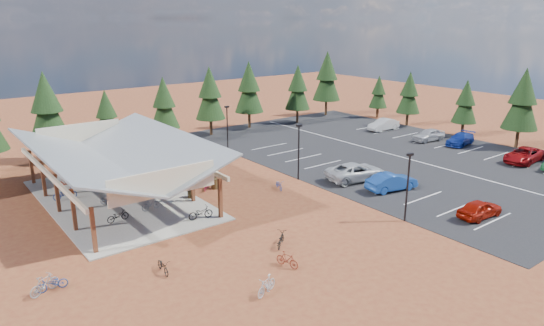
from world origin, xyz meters
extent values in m
plane|color=maroon|center=(0.00, 0.00, 0.00)|extent=(140.00, 140.00, 0.00)
cube|color=black|center=(18.50, 3.00, 0.02)|extent=(27.00, 44.00, 0.04)
cube|color=gray|center=(-10.00, 7.00, 0.05)|extent=(10.60, 18.60, 0.10)
cube|color=#5C231A|center=(-14.60, -1.40, 1.60)|extent=(0.25, 0.25, 3.00)
cube|color=#5C231A|center=(-14.60, 2.80, 1.60)|extent=(0.25, 0.25, 3.00)
cube|color=#5C231A|center=(-14.60, 7.00, 1.60)|extent=(0.25, 0.25, 3.00)
cube|color=#5C231A|center=(-14.60, 11.20, 1.60)|extent=(0.25, 0.25, 3.00)
cube|color=#5C231A|center=(-14.60, 15.40, 1.60)|extent=(0.25, 0.25, 3.00)
cube|color=#5C231A|center=(-5.40, -1.40, 1.60)|extent=(0.25, 0.25, 3.00)
cube|color=#5C231A|center=(-5.40, 2.80, 1.60)|extent=(0.25, 0.25, 3.00)
cube|color=#5C231A|center=(-5.40, 7.00, 1.60)|extent=(0.25, 0.25, 3.00)
cube|color=#5C231A|center=(-5.40, 11.20, 1.60)|extent=(0.25, 0.25, 3.00)
cube|color=#5C231A|center=(-5.40, 15.40, 1.60)|extent=(0.25, 0.25, 3.00)
cube|color=beige|center=(-15.00, 7.00, 3.10)|extent=(0.22, 18.00, 0.35)
cube|color=beige|center=(-5.00, 7.00, 3.10)|extent=(0.22, 18.00, 0.35)
cube|color=slate|center=(-12.90, 7.00, 4.00)|extent=(5.85, 19.40, 2.13)
cube|color=slate|center=(-7.10, 7.00, 4.00)|extent=(5.85, 19.40, 2.13)
cube|color=beige|center=(-10.00, -2.00, 3.90)|extent=(7.50, 0.15, 1.80)
cube|color=beige|center=(-10.00, 16.00, 3.90)|extent=(7.50, 0.15, 1.80)
cylinder|color=black|center=(5.00, -10.00, 2.50)|extent=(0.14, 0.14, 5.00)
cube|color=black|center=(5.00, -10.00, 5.05)|extent=(0.50, 0.25, 0.18)
cylinder|color=black|center=(5.00, 2.00, 2.50)|extent=(0.14, 0.14, 5.00)
cube|color=black|center=(5.00, 2.00, 5.05)|extent=(0.50, 0.25, 0.18)
cylinder|color=black|center=(5.00, 14.00, 2.50)|extent=(0.14, 0.14, 5.00)
cube|color=black|center=(5.00, 14.00, 5.05)|extent=(0.50, 0.25, 0.18)
cylinder|color=#3D2D16|center=(-5.16, 3.58, 0.45)|extent=(0.60, 0.60, 0.90)
cylinder|color=#3D2D16|center=(-2.39, 4.51, 0.45)|extent=(0.60, 0.60, 0.90)
cylinder|color=#382314|center=(-11.27, 22.02, 1.13)|extent=(0.36, 0.36, 2.26)
cone|color=black|center=(-11.27, 22.02, 4.97)|extent=(3.97, 3.97, 5.42)
cone|color=black|center=(-11.27, 22.02, 7.22)|extent=(3.07, 3.07, 4.06)
cylinder|color=#382314|center=(-5.23, 22.39, 0.84)|extent=(0.36, 0.36, 1.67)
cone|color=black|center=(-5.23, 22.39, 3.68)|extent=(2.94, 2.94, 4.01)
cone|color=black|center=(-5.23, 22.39, 5.35)|extent=(2.27, 2.27, 3.01)
cylinder|color=#382314|center=(1.19, 21.48, 0.96)|extent=(0.36, 0.36, 1.92)
cone|color=black|center=(1.19, 21.48, 4.23)|extent=(3.38, 3.38, 4.61)
cone|color=black|center=(1.19, 21.48, 6.15)|extent=(2.61, 2.61, 3.46)
cylinder|color=#382314|center=(7.73, 22.22, 1.05)|extent=(0.36, 0.36, 2.10)
cone|color=black|center=(7.73, 22.22, 4.63)|extent=(3.70, 3.70, 5.05)
cone|color=black|center=(7.73, 22.22, 6.73)|extent=(2.86, 2.86, 3.79)
cylinder|color=#382314|center=(14.03, 22.79, 1.09)|extent=(0.36, 0.36, 2.17)
cone|color=black|center=(14.03, 22.79, 4.77)|extent=(3.82, 3.82, 5.21)
cone|color=black|center=(14.03, 22.79, 6.95)|extent=(2.95, 2.95, 3.91)
cylinder|color=#382314|center=(21.24, 21.32, 0.99)|extent=(0.36, 0.36, 1.98)
cone|color=black|center=(21.24, 21.32, 4.36)|extent=(3.49, 3.49, 4.76)
cone|color=black|center=(21.24, 21.32, 6.35)|extent=(2.70, 2.70, 3.57)
cylinder|color=#382314|center=(28.39, 23.00, 1.17)|extent=(0.36, 0.36, 2.35)
cone|color=black|center=(28.39, 23.00, 5.16)|extent=(4.13, 4.13, 5.63)
cone|color=black|center=(28.39, 23.00, 7.51)|extent=(3.19, 3.19, 4.22)
cylinder|color=#382314|center=(32.25, -4.42, 1.10)|extent=(0.36, 0.36, 2.21)
cone|color=black|center=(32.25, -4.42, 4.86)|extent=(3.89, 3.89, 5.30)
cone|color=black|center=(32.25, -4.42, 7.07)|extent=(3.00, 3.00, 3.98)
cylinder|color=#382314|center=(32.58, 2.62, 0.86)|extent=(0.36, 0.36, 1.72)
cone|color=black|center=(32.58, 2.62, 3.79)|extent=(3.04, 3.04, 4.14)
cone|color=black|center=(32.58, 2.62, 5.52)|extent=(2.35, 2.35, 3.10)
cylinder|color=#382314|center=(32.06, 10.72, 0.90)|extent=(0.36, 0.36, 1.81)
cone|color=black|center=(32.06, 10.72, 3.97)|extent=(3.18, 3.18, 4.33)
cone|color=black|center=(32.06, 10.72, 5.78)|extent=(2.46, 2.46, 3.25)
cylinder|color=#382314|center=(33.26, 17.04, 0.76)|extent=(0.36, 0.36, 1.52)
cone|color=black|center=(33.26, 17.04, 3.34)|extent=(2.67, 2.67, 3.64)
cone|color=black|center=(33.26, 17.04, 4.85)|extent=(2.06, 2.06, 2.73)
imported|color=black|center=(-11.73, 2.44, 0.53)|extent=(1.66, 0.69, 0.85)
imported|color=gray|center=(-10.88, 6.24, 0.60)|extent=(1.70, 0.71, 0.99)
imported|color=navy|center=(-13.52, 9.38, 0.58)|extent=(1.89, 0.84, 0.96)
imported|color=maroon|center=(-12.61, 12.22, 0.63)|extent=(1.80, 0.64, 1.06)
imported|color=black|center=(-6.75, -0.80, 0.58)|extent=(1.92, 0.93, 0.97)
imported|color=gray|center=(-8.89, 3.08, 0.59)|extent=(1.66, 0.66, 0.97)
imported|color=#0F1D96|center=(-6.43, 8.64, 0.51)|extent=(1.64, 0.97, 0.81)
imported|color=maroon|center=(-8.40, 12.16, 0.57)|extent=(1.62, 0.92, 0.94)
imported|color=black|center=(-12.28, -6.22, 0.43)|extent=(0.71, 1.68, 0.86)
imported|color=gray|center=(-18.29, -4.40, 0.54)|extent=(1.84, 1.18, 1.07)
imported|color=navy|center=(-17.89, -4.35, 0.42)|extent=(1.65, 0.68, 0.85)
imported|color=maroon|center=(-6.12, -10.06, 0.48)|extent=(0.84, 1.66, 0.96)
imported|color=black|center=(-4.71, -7.65, 0.46)|extent=(1.74, 1.62, 0.93)
imported|color=#A1A2A9|center=(-8.87, -11.68, 0.52)|extent=(1.78, 1.07, 1.03)
imported|color=#26429B|center=(1.97, 0.98, 0.41)|extent=(1.06, 1.66, 0.82)
imported|color=maroon|center=(-3.11, 4.61, 0.46)|extent=(1.39, 1.39, 0.92)
imported|color=black|center=(-1.73, 5.84, 0.44)|extent=(1.78, 1.19, 0.89)
imported|color=#911204|center=(9.89, -12.95, 0.70)|extent=(3.99, 1.81, 1.33)
imported|color=#1B479D|center=(9.41, -5.14, 0.79)|extent=(4.80, 2.46, 1.51)
imported|color=#AFB2B7|center=(8.99, -1.41, 0.83)|extent=(6.13, 3.72, 1.59)
imported|color=maroon|center=(26.90, -7.87, 0.79)|extent=(5.55, 2.86, 1.50)
imported|color=navy|center=(28.17, 0.12, 0.72)|extent=(4.92, 2.64, 1.35)
imported|color=#A4A6AD|center=(26.83, 3.50, 0.78)|extent=(4.51, 2.19, 1.48)
imported|color=silver|center=(27.04, 10.63, 0.79)|extent=(4.60, 1.71, 1.50)
camera|label=1|loc=(-22.55, -30.07, 14.21)|focal=32.00mm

